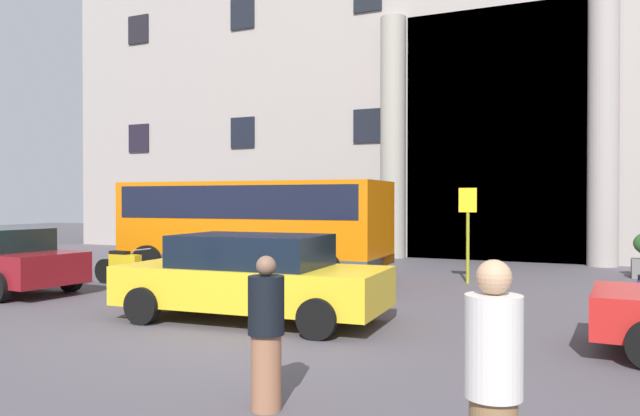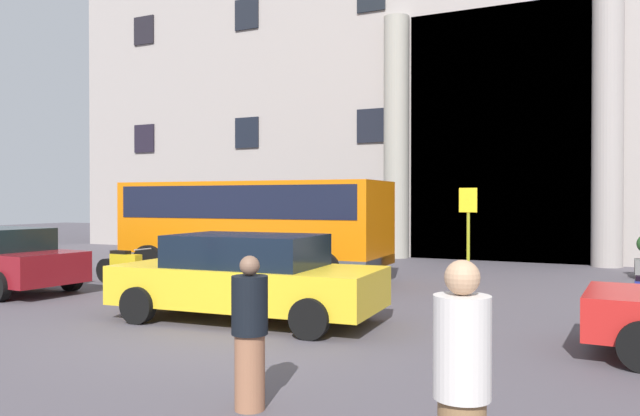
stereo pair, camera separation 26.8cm
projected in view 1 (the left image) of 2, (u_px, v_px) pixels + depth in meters
The scene contains 10 objects.
ground_plane at pixel (241, 334), 9.65m from camera, with size 80.00×64.00×0.12m, color #4E4850.
orange_minibus at pixel (254, 220), 15.92m from camera, with size 7.09×2.94×2.53m.
bus_stop_sign at pixel (468, 224), 15.06m from camera, with size 0.44×0.08×2.37m.
hedge_planter_far_east at pixel (320, 238), 20.61m from camera, with size 1.68×0.76×1.59m.
hedge_planter_west at pixel (164, 234), 23.76m from camera, with size 1.62×0.91×1.51m.
parked_estate_mid at pixel (252, 277), 10.43m from camera, with size 4.70×2.32×1.48m.
scooter_by_planter at pixel (124, 266), 14.88m from camera, with size 1.94×0.55×0.89m.
motorcycle_far_end at pixel (297, 277), 12.73m from camera, with size 1.98×0.61×0.89m.
pedestrian_child_trailing at pixel (493, 394), 3.81m from camera, with size 0.36×0.36×1.70m.
pedestrian_woman_with_bag at pixel (266, 333), 5.99m from camera, with size 0.36×0.36×1.52m.
Camera 1 is at (5.19, -8.20, 2.07)m, focal length 34.23 mm.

